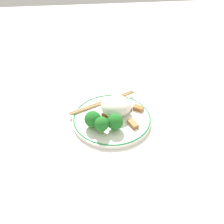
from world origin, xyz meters
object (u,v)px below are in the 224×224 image
at_px(chopsticks, 103,102).
at_px(broccoli_back_right, 115,122).
at_px(broccoli_back_center, 102,124).
at_px(broccoli_back_left, 93,119).
at_px(plate, 112,118).

bearing_deg(chopsticks, broccoli_back_right, -172.40).
height_order(broccoli_back_center, broccoli_back_right, same).
xyz_separation_m(broccoli_back_left, broccoli_back_right, (-0.02, -0.06, 0.00)).
relative_size(broccoli_back_center, broccoli_back_right, 1.02).
bearing_deg(broccoli_back_left, plate, -60.11).
bearing_deg(broccoli_back_right, chopsticks, 7.60).
bearing_deg(broccoli_back_left, chopsticks, -21.11).
distance_m(broccoli_back_center, broccoli_back_right, 0.04).
xyz_separation_m(broccoli_back_center, broccoli_back_right, (0.01, -0.04, -0.00)).
height_order(plate, chopsticks, chopsticks).
relative_size(broccoli_back_left, broccoli_back_center, 0.99).
height_order(broccoli_back_right, chopsticks, broccoli_back_right).
xyz_separation_m(plate, chopsticks, (0.08, 0.02, 0.01)).
bearing_deg(broccoli_back_center, broccoli_back_right, -78.03).
bearing_deg(broccoli_back_right, broccoli_back_center, 101.97).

